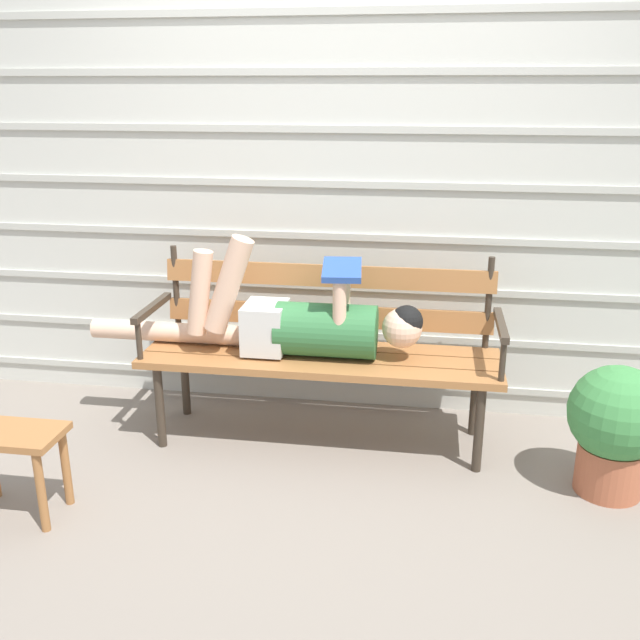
% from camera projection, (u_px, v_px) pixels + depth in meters
% --- Properties ---
extents(ground_plane, '(12.00, 12.00, 0.00)m').
position_uv_depth(ground_plane, '(315.00, 456.00, 3.41)').
color(ground_plane, gray).
extents(house_siding, '(4.76, 0.08, 2.18)m').
position_uv_depth(house_siding, '(334.00, 209.00, 3.68)').
color(house_siding, beige).
rests_on(house_siding, ground).
extents(park_bench, '(1.74, 0.49, 0.93)m').
position_uv_depth(park_bench, '(322.00, 341.00, 3.47)').
color(park_bench, '#9E6638').
rests_on(park_bench, ground).
extents(reclining_person, '(1.68, 0.27, 0.59)m').
position_uv_depth(reclining_person, '(298.00, 322.00, 3.39)').
color(reclining_person, '#33703D').
extents(footstool, '(0.43, 0.25, 0.38)m').
position_uv_depth(footstool, '(11.00, 450.00, 2.87)').
color(footstool, '#9E6638').
rests_on(footstool, ground).
extents(potted_plant, '(0.41, 0.41, 0.59)m').
position_uv_depth(potted_plant, '(616.00, 425.00, 3.02)').
color(potted_plant, '#AD5B3D').
rests_on(potted_plant, ground).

